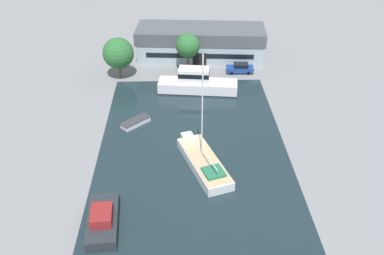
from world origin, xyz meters
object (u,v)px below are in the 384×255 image
(parked_car, at_px, (240,68))
(cabin_boat, at_px, (103,220))
(motor_cruiser, at_px, (197,83))
(quay_tree_by_water, at_px, (118,53))
(quay_tree_near_building, at_px, (188,46))
(small_dinghy, at_px, (136,122))
(sailboat_moored, at_px, (203,162))
(warehouse_building, at_px, (200,43))

(parked_car, height_order, cabin_boat, cabin_boat)
(parked_car, relative_size, motor_cruiser, 0.37)
(quay_tree_by_water, distance_m, motor_cruiser, 14.04)
(quay_tree_by_water, xyz_separation_m, parked_car, (20.25, 1.18, -3.48))
(motor_cruiser, bearing_deg, parked_car, -41.94)
(cabin_boat, bearing_deg, motor_cruiser, 65.55)
(quay_tree_near_building, relative_size, parked_car, 1.45)
(quay_tree_near_building, xyz_separation_m, motor_cruiser, (1.17, -7.75, -3.20))
(parked_car, height_order, small_dinghy, parked_car)
(quay_tree_by_water, height_order, cabin_boat, quay_tree_by_water)
(quay_tree_near_building, distance_m, sailboat_moored, 27.27)
(parked_car, relative_size, small_dinghy, 1.10)
(small_dinghy, bearing_deg, parked_car, -88.97)
(warehouse_building, relative_size, small_dinghy, 5.54)
(warehouse_building, bearing_deg, small_dinghy, -109.09)
(quay_tree_by_water, height_order, motor_cruiser, quay_tree_by_water)
(small_dinghy, xyz_separation_m, cabin_boat, (-1.75, -19.22, 0.47))
(quay_tree_by_water, distance_m, small_dinghy, 15.97)
(motor_cruiser, height_order, small_dinghy, motor_cruiser)
(parked_car, xyz_separation_m, cabin_boat, (-18.29, -35.41, -0.01))
(warehouse_building, xyz_separation_m, motor_cruiser, (-1.24, -13.54, -1.45))
(warehouse_building, bearing_deg, cabin_boat, -101.06)
(quay_tree_near_building, height_order, cabin_boat, quay_tree_near_building)
(warehouse_building, height_order, sailboat_moored, sailboat_moored)
(parked_car, bearing_deg, small_dinghy, 136.47)
(cabin_boat, bearing_deg, small_dinghy, 80.63)
(warehouse_building, relative_size, quay_tree_by_water, 3.40)
(motor_cruiser, relative_size, cabin_boat, 1.75)
(warehouse_building, height_order, parked_car, warehouse_building)
(warehouse_building, height_order, motor_cruiser, warehouse_building)
(warehouse_building, distance_m, cabin_boat, 43.86)
(warehouse_building, relative_size, sailboat_moored, 1.65)
(parked_car, xyz_separation_m, small_dinghy, (-16.53, -16.19, -0.48))
(quay_tree_near_building, xyz_separation_m, cabin_boat, (-9.41, -36.39, -3.81))
(quay_tree_near_building, height_order, quay_tree_by_water, quay_tree_by_water)
(warehouse_building, relative_size, parked_car, 5.04)
(cabin_boat, bearing_deg, warehouse_building, 70.18)
(quay_tree_near_building, bearing_deg, cabin_boat, -104.50)
(quay_tree_near_building, distance_m, parked_car, 9.70)
(quay_tree_by_water, xyz_separation_m, motor_cruiser, (12.55, -5.59, -2.88))
(sailboat_moored, distance_m, motor_cruiser, 19.22)
(cabin_boat, bearing_deg, quay_tree_by_water, 89.12)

